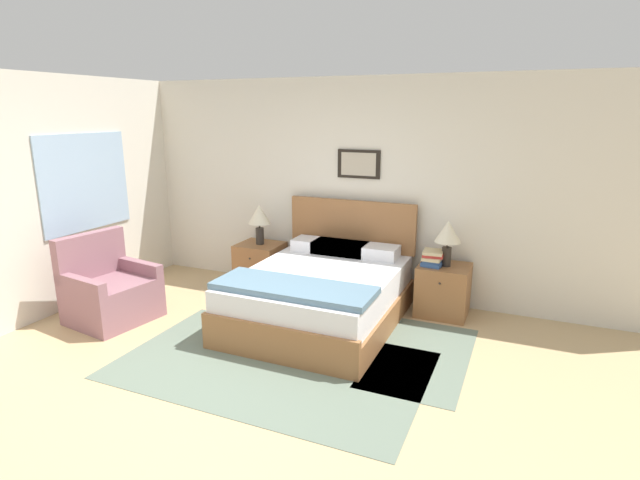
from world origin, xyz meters
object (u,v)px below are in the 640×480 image
(bed, at_px, (321,293))
(nightstand_near_window, at_px, (260,265))
(nightstand_by_door, at_px, (443,290))
(table_lamp_near_window, at_px, (259,216))
(table_lamp_by_door, at_px, (448,234))
(armchair, at_px, (110,292))

(bed, bearing_deg, nightstand_near_window, 148.18)
(nightstand_by_door, distance_m, table_lamp_near_window, 2.40)
(table_lamp_by_door, bearing_deg, nightstand_by_door, 157.86)
(nightstand_near_window, relative_size, table_lamp_near_window, 1.12)
(bed, distance_m, nightstand_by_door, 1.37)
(bed, relative_size, nightstand_by_door, 3.52)
(armchair, distance_m, nightstand_near_window, 1.84)
(armchair, height_order, table_lamp_by_door, table_lamp_by_door)
(nightstand_near_window, distance_m, table_lamp_by_door, 2.42)
(armchair, xyz_separation_m, nightstand_near_window, (0.97, 1.57, -0.02))
(armchair, height_order, nightstand_near_window, armchair)
(armchair, height_order, table_lamp_near_window, table_lamp_near_window)
(armchair, bearing_deg, bed, 120.38)
(bed, bearing_deg, table_lamp_near_window, 148.19)
(nightstand_near_window, xyz_separation_m, table_lamp_near_window, (0.01, -0.01, 0.64))
(nightstand_near_window, height_order, table_lamp_by_door, table_lamp_by_door)
(bed, distance_m, nightstand_near_window, 1.37)
(table_lamp_near_window, bearing_deg, table_lamp_by_door, 0.00)
(bed, height_order, armchair, bed)
(table_lamp_near_window, relative_size, table_lamp_by_door, 1.00)
(armchair, relative_size, nightstand_by_door, 1.64)
(nightstand_near_window, distance_m, table_lamp_near_window, 0.64)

